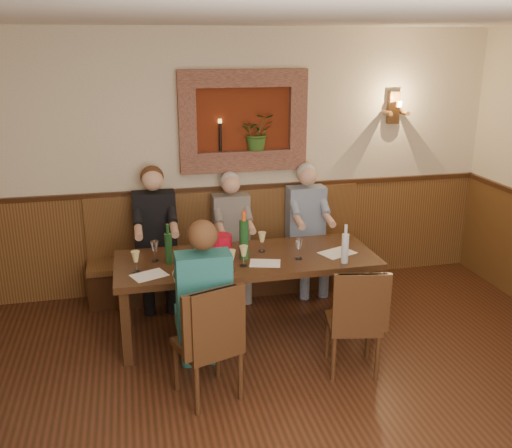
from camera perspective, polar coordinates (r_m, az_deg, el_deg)
The scene contains 28 objects.
room_shell at distance 3.22m, azimuth 5.75°, elevation 3.97°, with size 6.04×6.04×2.82m.
wainscoting at distance 3.75m, azimuth 5.11°, elevation -15.72°, with size 6.02×6.02×1.15m.
wall_niche at distance 6.09m, azimuth -0.89°, elevation 9.84°, with size 1.36×0.30×1.06m.
wall_sconce at distance 6.61m, azimuth 13.64°, elevation 11.17°, with size 0.25×0.20×0.35m.
dining_table at distance 5.30m, azimuth -0.94°, elevation -4.10°, with size 2.40×0.90×0.75m.
bench at distance 6.29m, azimuth -2.69°, elevation -3.89°, with size 3.00×0.45×1.11m.
chair_near_left at distance 4.53m, azimuth -4.73°, elevation -13.76°, with size 0.55×0.55×0.98m.
chair_near_right at distance 4.92m, azimuth 9.62°, elevation -11.40°, with size 0.49×0.49×0.94m.
person_bench_left at distance 6.01m, azimuth -9.92°, elevation -2.39°, with size 0.43×0.53×1.45m.
person_bench_mid at distance 6.12m, azimuth -2.35°, elevation -2.25°, with size 0.39×0.48×1.35m.
person_bench_right at distance 6.30m, azimuth 5.17°, elevation -1.46°, with size 0.41×0.50×1.40m.
person_chair_front at distance 4.56m, azimuth -5.28°, elevation -9.24°, with size 0.42×0.51×1.41m.
spittoon_bucket at distance 5.19m, azimuth -3.57°, elevation -2.35°, with size 0.21×0.21×0.23m, color #B70B21.
wine_bottle_green_a at distance 5.18m, azimuth -1.21°, elevation -1.48°, with size 0.10×0.10×0.45m.
wine_bottle_green_b at distance 5.14m, azimuth -8.74°, elevation -2.34°, with size 0.08×0.08×0.37m.
water_bottle at distance 5.16m, azimuth 8.90°, elevation -2.34°, with size 0.08×0.08×0.36m.
tasting_sheet_a at distance 4.96m, azimuth -10.63°, elevation -5.06°, with size 0.29×0.20×0.00m, color white.
tasting_sheet_b at distance 5.13m, azimuth 0.91°, elevation -3.93°, with size 0.27×0.19×0.00m, color white.
tasting_sheet_c at distance 5.43m, azimuth 8.13°, elevation -2.86°, with size 0.32×0.23×0.00m, color white.
tasting_sheet_d at distance 4.96m, azimuth -4.42°, elevation -4.79°, with size 0.29×0.21×0.00m, color white.
wine_glass_0 at distance 4.94m, azimuth -2.47°, elevation -3.68°, with size 0.08×0.08×0.19m, color #DACD82, non-canonical shape.
wine_glass_1 at distance 5.24m, azimuth -5.07°, elevation -2.44°, with size 0.08×0.08×0.19m, color white, non-canonical shape.
wine_glass_2 at distance 5.01m, azimuth -11.92°, elevation -3.71°, with size 0.08×0.08×0.19m, color #DACD82, non-canonical shape.
wine_glass_3 at distance 5.03m, azimuth -1.24°, elevation -3.22°, with size 0.08×0.08×0.19m, color #DACD82, non-canonical shape.
wine_glass_4 at distance 5.22m, azimuth -10.09°, elevation -2.71°, with size 0.08×0.08×0.19m, color white, non-canonical shape.
wine_glass_5 at distance 5.38m, azimuth 0.61°, elevation -1.80°, with size 0.08×0.08×0.19m, color #DACD82, non-canonical shape.
wine_glass_6 at distance 4.96m, azimuth -5.96°, elevation -3.65°, with size 0.08×0.08×0.19m, color #DACD82, non-canonical shape.
wine_glass_7 at distance 5.22m, azimuth 4.30°, elevation -2.51°, with size 0.08×0.08×0.19m, color white, non-canonical shape.
Camera 1 is at (-1.00, -2.96, 2.66)m, focal length 40.00 mm.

